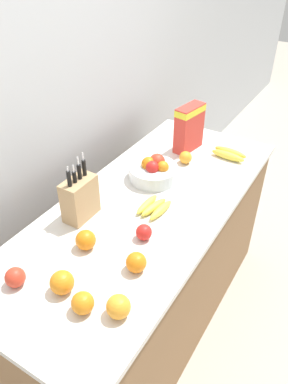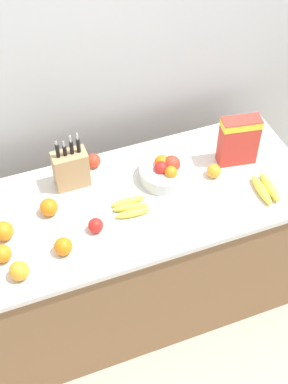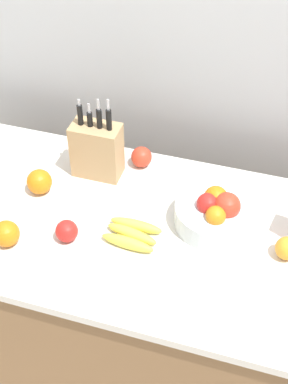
% 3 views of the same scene
% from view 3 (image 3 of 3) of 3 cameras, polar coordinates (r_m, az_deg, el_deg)
% --- Properties ---
extents(ground_plane, '(14.00, 14.00, 0.00)m').
position_cam_3_polar(ground_plane, '(2.37, 0.05, -18.39)').
color(ground_plane, '#B2A899').
extents(wall_back, '(9.00, 0.06, 2.60)m').
position_cam_3_polar(wall_back, '(1.87, 5.50, 18.05)').
color(wall_back, silver).
rests_on(wall_back, ground_plane).
extents(counter, '(1.76, 0.72, 0.87)m').
position_cam_3_polar(counter, '(2.00, 0.06, -12.37)').
color(counter, olive).
rests_on(counter, ground_plane).
extents(knife_block, '(0.16, 0.09, 0.31)m').
position_cam_3_polar(knife_block, '(1.79, -5.05, 4.55)').
color(knife_block, tan).
rests_on(knife_block, counter).
extents(fruit_bowl, '(0.25, 0.25, 0.13)m').
position_cam_3_polar(fruit_bowl, '(1.65, 7.67, -2.17)').
color(fruit_bowl, silver).
rests_on(fruit_bowl, counter).
extents(banana_bunch_left, '(0.17, 0.12, 0.04)m').
position_cam_3_polar(banana_bunch_left, '(1.62, -1.30, -4.50)').
color(banana_bunch_left, yellow).
rests_on(banana_bunch_left, counter).
extents(apple_rear, '(0.07, 0.07, 0.07)m').
position_cam_3_polar(apple_rear, '(1.86, -0.27, 3.76)').
color(apple_rear, red).
rests_on(apple_rear, counter).
extents(apple_front, '(0.07, 0.07, 0.07)m').
position_cam_3_polar(apple_front, '(1.62, -8.25, -4.14)').
color(apple_front, red).
rests_on(apple_front, counter).
extents(orange_front_center, '(0.08, 0.08, 0.08)m').
position_cam_3_polar(orange_front_center, '(1.78, -11.10, 1.09)').
color(orange_front_center, orange).
rests_on(orange_front_center, counter).
extents(orange_mid_right, '(0.07, 0.07, 0.07)m').
position_cam_3_polar(orange_mid_right, '(1.61, 15.02, -5.82)').
color(orange_mid_right, orange).
rests_on(orange_mid_right, counter).
extents(orange_front_right, '(0.08, 0.08, 0.08)m').
position_cam_3_polar(orange_front_right, '(1.64, -14.48, -4.33)').
color(orange_front_right, orange).
rests_on(orange_front_right, counter).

